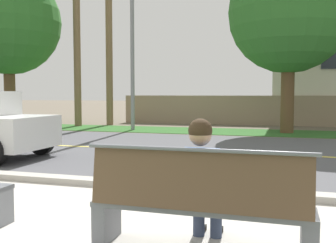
{
  "coord_description": "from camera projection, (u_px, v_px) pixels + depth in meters",
  "views": [
    {
      "loc": [
        2.39,
        -3.36,
        1.48
      ],
      "look_at": [
        0.4,
        3.2,
        1.0
      ],
      "focal_mm": 42.49,
      "sensor_mm": 36.0,
      "label": 1
    }
  ],
  "objects": [
    {
      "name": "far_verge_grass",
      "position": [
        224.0,
        131.0,
        15.55
      ],
      "size": [
        48.0,
        2.8,
        0.02
      ],
      "primitive_type": "cube",
      "color": "#2D6026",
      "rests_on": "ground_plane"
    },
    {
      "name": "shade_tree_far_left",
      "position": [
        9.0,
        14.0,
        17.76
      ],
      "size": [
        4.71,
        4.71,
        7.77
      ],
      "color": "brown",
      "rests_on": "ground_plane"
    },
    {
      "name": "seated_person_blue",
      "position": [
        202.0,
        178.0,
        3.78
      ],
      "size": [
        0.52,
        0.68,
        1.25
      ],
      "color": "#333D56",
      "rests_on": "ground_plane"
    },
    {
      "name": "streetlamp",
      "position": [
        134.0,
        25.0,
        16.12
      ],
      "size": [
        0.24,
        2.1,
        7.55
      ],
      "color": "gray",
      "rests_on": "ground_plane"
    },
    {
      "name": "garden_wall",
      "position": [
        254.0,
        110.0,
        18.83
      ],
      "size": [
        13.0,
        0.36,
        1.4
      ],
      "primitive_type": "cube",
      "color": "gray",
      "rests_on": "ground_plane"
    },
    {
      "name": "curb_edge",
      "position": [
        128.0,
        184.0,
        6.24
      ],
      "size": [
        44.0,
        0.3,
        0.11
      ],
      "primitive_type": "cube",
      "color": "#ADA89E",
      "rests_on": "ground_plane"
    },
    {
      "name": "sidewalk_pavement",
      "position": [
        60.0,
        227.0,
        4.38
      ],
      "size": [
        44.0,
        3.6,
        0.01
      ],
      "primitive_type": "cube",
      "color": "#B7B2A8",
      "rests_on": "ground_plane"
    },
    {
      "name": "shade_tree_left",
      "position": [
        293.0,
        3.0,
        14.53
      ],
      "size": [
        4.49,
        4.49,
        7.41
      ],
      "color": "brown",
      "rests_on": "ground_plane"
    },
    {
      "name": "bench_right",
      "position": [
        199.0,
        205.0,
        3.63
      ],
      "size": [
        2.06,
        0.48,
        1.01
      ],
      "color": "slate",
      "rests_on": "ground_plane"
    },
    {
      "name": "road_centre_line",
      "position": [
        190.0,
        151.0,
        10.21
      ],
      "size": [
        48.0,
        0.14,
        0.01
      ],
      "primitive_type": "cube",
      "color": "#E0CC4C",
      "rests_on": "ground_plane"
    },
    {
      "name": "ground_plane",
      "position": [
        202.0,
        144.0,
        11.64
      ],
      "size": [
        140.0,
        140.0,
        0.0
      ],
      "primitive_type": "plane",
      "color": "#665B4C"
    },
    {
      "name": "street_asphalt",
      "position": [
        190.0,
        151.0,
        10.21
      ],
      "size": [
        52.0,
        8.0,
        0.01
      ],
      "primitive_type": "cube",
      "color": "#515156",
      "rests_on": "ground_plane"
    }
  ]
}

